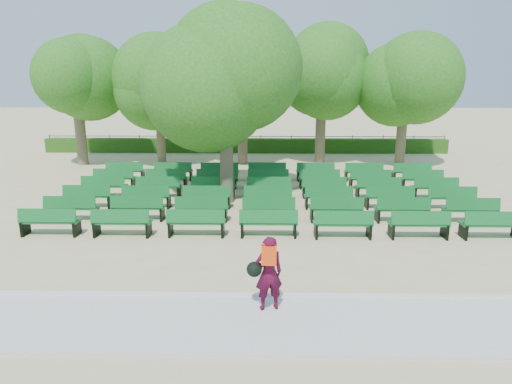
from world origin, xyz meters
TOP-DOWN VIEW (x-y plane):
  - ground at (0.00, 0.00)m, footprint 120.00×120.00m
  - paving at (0.00, -7.40)m, footprint 30.00×2.20m
  - curb at (0.00, -6.25)m, footprint 30.00×0.12m
  - hedge at (0.00, 14.00)m, footprint 26.00×0.70m
  - fence at (0.00, 14.40)m, footprint 26.00×0.10m
  - tree_line at (0.00, 10.00)m, footprint 21.80×6.80m
  - bench_array at (1.38, 1.73)m, footprint 1.81×0.69m
  - tree_among at (-0.22, 1.80)m, footprint 5.02×5.02m
  - person at (1.31, -6.85)m, footprint 0.78×0.51m

SIDE VIEW (x-z plane):
  - ground at x=0.00m, z-range 0.00..0.00m
  - fence at x=0.00m, z-range -0.51..0.51m
  - tree_line at x=0.00m, z-range -3.52..3.52m
  - paving at x=0.00m, z-range 0.00..0.06m
  - curb at x=0.00m, z-range 0.00..0.10m
  - bench_array at x=1.38m, z-range -0.47..0.65m
  - hedge at x=0.00m, z-range 0.00..0.90m
  - person at x=1.31m, z-range 0.09..1.67m
  - tree_among at x=-0.22m, z-range 1.11..7.90m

